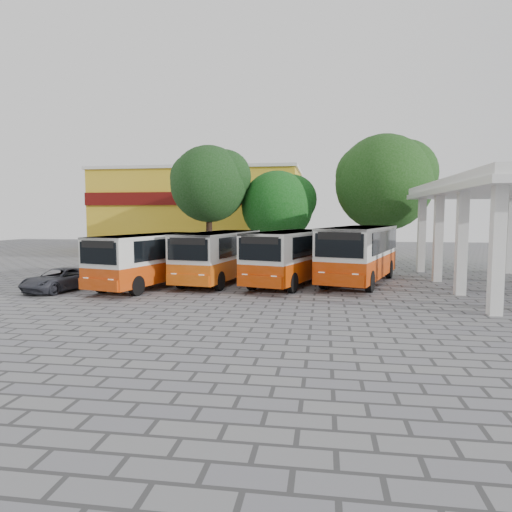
% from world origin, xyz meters
% --- Properties ---
extents(ground, '(90.00, 90.00, 0.00)m').
position_xyz_m(ground, '(0.00, 0.00, 0.00)').
color(ground, slate).
rests_on(ground, ground).
extents(terminal_shelter, '(6.80, 15.80, 5.40)m').
position_xyz_m(terminal_shelter, '(10.50, 4.00, 4.91)').
color(terminal_shelter, silver).
rests_on(terminal_shelter, ground).
extents(shophouse_block, '(20.40, 10.40, 8.30)m').
position_xyz_m(shophouse_block, '(-11.00, 25.99, 4.16)').
color(shophouse_block, gold).
rests_on(shophouse_block, ground).
extents(bus_far_left, '(4.02, 7.82, 2.67)m').
position_xyz_m(bus_far_left, '(-7.11, 1.96, 1.55)').
color(bus_far_left, '#BC3705').
rests_on(bus_far_left, ground).
extents(bus_centre_left, '(3.48, 7.90, 2.74)m').
position_xyz_m(bus_centre_left, '(-3.98, 3.95, 1.59)').
color(bus_centre_left, '#CC4E07').
rests_on(bus_centre_left, ground).
extents(bus_centre_right, '(4.59, 8.30, 2.81)m').
position_xyz_m(bus_centre_right, '(-0.05, 3.88, 1.63)').
color(bus_centre_right, '#B83300').
rests_on(bus_centre_right, ground).
extents(bus_far_right, '(4.89, 8.91, 3.03)m').
position_xyz_m(bus_far_right, '(3.55, 4.87, 1.75)').
color(bus_far_right, '#BD3200').
rests_on(bus_far_right, ground).
extents(tree_left, '(5.99, 5.71, 8.83)m').
position_xyz_m(tree_left, '(-6.85, 13.44, 6.16)').
color(tree_left, black).
rests_on(tree_left, ground).
extents(tree_middle, '(5.79, 5.52, 7.07)m').
position_xyz_m(tree_middle, '(-1.89, 15.25, 4.50)').
color(tree_middle, '#3D230F').
rests_on(tree_middle, ground).
extents(tree_right, '(7.67, 7.30, 9.76)m').
position_xyz_m(tree_right, '(6.19, 16.02, 6.35)').
color(tree_right, '#392C1B').
rests_on(tree_right, ground).
extents(parked_car, '(2.79, 4.25, 1.09)m').
position_xyz_m(parked_car, '(-10.97, 0.18, 0.54)').
color(parked_car, '#2E2F38').
rests_on(parked_car, ground).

